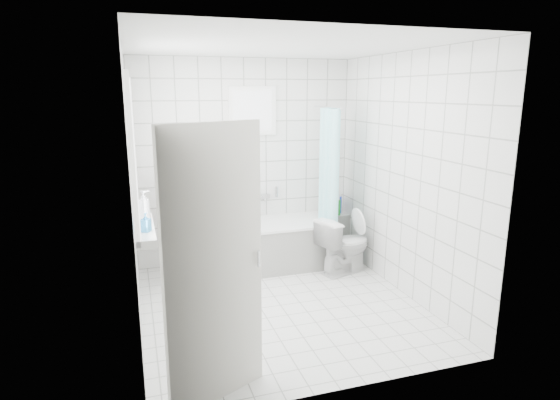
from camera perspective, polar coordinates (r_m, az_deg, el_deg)
name	(u,v)px	position (r m, az deg, el deg)	size (l,w,h in m)	color
ground	(281,305)	(5.03, 0.06, -12.70)	(3.00, 3.00, 0.00)	white
ceiling	(281,46)	(4.55, 0.07, 18.30)	(3.00, 3.00, 0.00)	white
wall_back	(245,162)	(6.04, -4.27, 4.59)	(2.80, 0.02, 2.60)	white
wall_front	(347,223)	(3.25, 8.11, -2.85)	(2.80, 0.02, 2.60)	white
wall_left	(132,193)	(4.40, -17.57, 0.85)	(0.02, 3.00, 2.60)	white
wall_right	(404,176)	(5.20, 14.94, 2.83)	(0.02, 3.00, 2.60)	white
window_left	(135,155)	(4.65, -17.29, 5.25)	(0.01, 0.90, 1.40)	white
window_back	(253,111)	(5.96, -3.32, 10.77)	(0.50, 0.01, 0.50)	white
window_sill	(145,230)	(4.80, -16.16, -3.49)	(0.18, 1.02, 0.08)	white
door	(215,269)	(3.27, -7.93, -8.33)	(0.04, 0.80, 2.00)	silver
bathtub	(263,245)	(5.95, -2.09, -5.51)	(1.77, 0.77, 0.58)	white
partition_wall	(186,217)	(5.60, -11.40, -2.04)	(0.15, 0.85, 1.50)	white
tiled_ledge	(337,233)	(6.56, 6.91, -3.98)	(0.40, 0.24, 0.55)	white
toilet	(344,245)	(5.81, 7.86, -5.46)	(0.39, 0.69, 0.70)	white
curtain_rod	(327,107)	(5.90, 5.74, 11.19)	(0.02, 0.02, 0.80)	silver
shower_curtain	(329,181)	(5.87, 6.04, 2.34)	(0.14, 0.48, 1.78)	#56F4FD
tub_faucet	(263,196)	(6.14, -2.07, 0.49)	(0.18, 0.06, 0.06)	silver
sill_bottles	(144,209)	(4.86, -16.22, -1.10)	(0.14, 0.64, 0.33)	#2C8AC7
ledge_bottles	(338,206)	(6.44, 7.03, -0.71)	(0.13, 0.16, 0.23)	red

